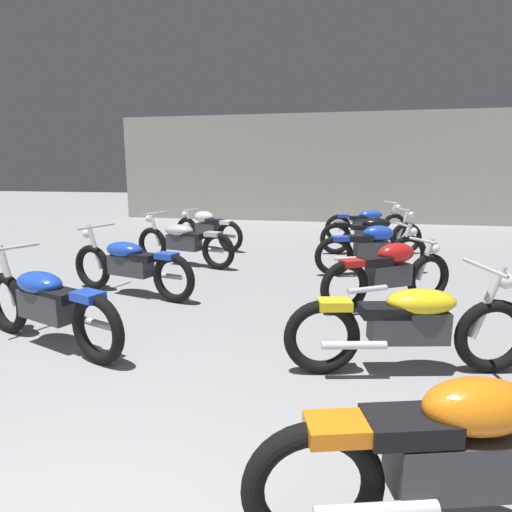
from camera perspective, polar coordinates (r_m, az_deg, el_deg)
back_wall at (r=14.95m, az=7.16°, el=11.48°), size 13.47×0.24×3.60m
motorcycle_left_row_1 at (r=4.80m, az=-26.09°, el=-5.69°), size 2.08×0.96×0.97m
motorcycle_left_row_2 at (r=6.32m, az=-16.43°, el=-1.05°), size 2.13×0.82×0.97m
motorcycle_left_row_3 at (r=8.10m, az=-9.66°, el=1.93°), size 2.12×0.84×0.97m
motorcycle_left_row_4 at (r=9.76m, az=-6.48°, el=3.66°), size 1.85×0.90×0.88m
motorcycle_right_row_0 at (r=2.38m, az=24.88°, el=-23.13°), size 1.92×0.72×0.88m
motorcycle_right_row_1 at (r=3.99m, az=19.79°, el=-8.52°), size 2.14×0.80×0.97m
motorcycle_right_row_2 at (r=5.78m, az=17.31°, el=-2.18°), size 1.73×1.14×0.88m
motorcycle_right_row_3 at (r=7.51m, az=15.22°, el=1.00°), size 1.91×0.75×0.88m
motorcycle_right_row_4 at (r=9.39m, az=15.15°, el=2.99°), size 2.14×0.80×0.97m
motorcycle_right_row_5 at (r=11.16m, az=14.56°, el=4.31°), size 2.07×0.98×0.97m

